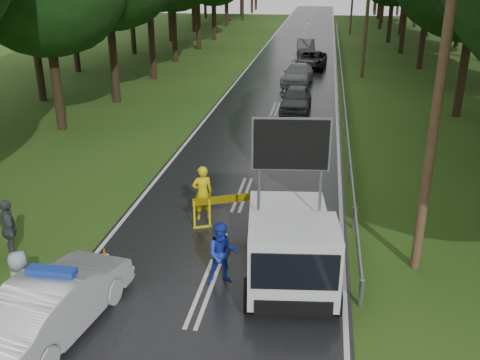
% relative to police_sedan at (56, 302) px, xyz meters
% --- Properties ---
extents(ground, '(160.00, 160.00, 0.00)m').
position_rel_police_sedan_xyz_m(ground, '(2.80, 1.89, -0.70)').
color(ground, '#224112').
rests_on(ground, ground).
extents(road, '(7.00, 140.00, 0.02)m').
position_rel_police_sedan_xyz_m(road, '(2.80, 31.89, -0.69)').
color(road, black).
rests_on(road, ground).
extents(guardrail, '(0.12, 60.06, 0.70)m').
position_rel_police_sedan_xyz_m(guardrail, '(6.50, 31.56, -0.15)').
color(guardrail, gray).
rests_on(guardrail, ground).
extents(utility_pole_near, '(1.40, 0.24, 10.00)m').
position_rel_police_sedan_xyz_m(utility_pole_near, '(8.00, 3.89, 4.37)').
color(utility_pole_near, '#4E3224').
rests_on(utility_pole_near, ground).
extents(utility_pole_mid, '(1.40, 0.24, 10.00)m').
position_rel_police_sedan_xyz_m(utility_pole_mid, '(8.00, 29.89, 4.37)').
color(utility_pole_mid, '#4E3224').
rests_on(utility_pole_mid, ground).
extents(police_sedan, '(2.08, 4.38, 1.52)m').
position_rel_police_sedan_xyz_m(police_sedan, '(0.00, 0.00, 0.00)').
color(police_sedan, silver).
rests_on(police_sedan, ground).
extents(work_truck, '(2.63, 5.01, 3.83)m').
position_rel_police_sedan_xyz_m(work_truck, '(4.78, 2.75, 0.34)').
color(work_truck, gray).
rests_on(work_truck, ground).
extents(barrier, '(2.22, 1.00, 0.99)m').
position_rel_police_sedan_xyz_m(barrier, '(2.84, 5.57, 0.05)').
color(barrier, yellow).
rests_on(barrier, ground).
extents(officer, '(0.76, 0.65, 1.76)m').
position_rel_police_sedan_xyz_m(officer, '(1.88, 5.83, 0.18)').
color(officer, yellow).
rests_on(officer, ground).
extents(civilian, '(0.93, 0.82, 1.63)m').
position_rel_police_sedan_xyz_m(civilian, '(3.16, 2.39, 0.12)').
color(civilian, '#1B33B3').
rests_on(civilian, ground).
extents(bystander_mid, '(0.97, 1.03, 1.70)m').
position_rel_police_sedan_xyz_m(bystander_mid, '(-2.65, 2.68, 0.16)').
color(bystander_mid, '#43444B').
rests_on(bystander_mid, ground).
extents(bystander_right, '(0.92, 0.92, 1.61)m').
position_rel_police_sedan_xyz_m(bystander_right, '(-1.00, 0.39, 0.11)').
color(bystander_right, '#8D9FA9').
rests_on(bystander_right, ground).
extents(queue_car_first, '(1.65, 3.94, 1.33)m').
position_rel_police_sedan_xyz_m(queue_car_first, '(3.93, 19.75, -0.03)').
color(queue_car_first, '#43474B').
rests_on(queue_car_first, ground).
extents(queue_car_second, '(2.21, 4.58, 1.29)m').
position_rel_police_sedan_xyz_m(queue_car_second, '(3.60, 26.96, -0.05)').
color(queue_car_second, gray).
rests_on(queue_car_second, ground).
extents(queue_car_third, '(2.47, 4.79, 1.29)m').
position_rel_police_sedan_xyz_m(queue_car_third, '(4.30, 32.96, -0.05)').
color(queue_car_third, black).
rests_on(queue_car_third, ground).
extents(queue_car_fourth, '(1.82, 4.37, 1.41)m').
position_rel_police_sedan_xyz_m(queue_car_fourth, '(3.60, 39.39, 0.01)').
color(queue_car_fourth, '#3F4247').
rests_on(queue_car_fourth, ground).
extents(cone_near_left, '(0.37, 0.37, 0.77)m').
position_rel_police_sedan_xyz_m(cone_near_left, '(-0.70, 0.37, -0.32)').
color(cone_near_left, black).
rests_on(cone_near_left, ground).
extents(cone_center, '(0.38, 0.38, 0.81)m').
position_rel_police_sedan_xyz_m(cone_center, '(2.89, 3.89, -0.30)').
color(cone_center, black).
rests_on(cone_center, ground).
extents(cone_far, '(0.35, 0.35, 0.73)m').
position_rel_police_sedan_xyz_m(cone_far, '(3.43, 6.89, -0.34)').
color(cone_far, black).
rests_on(cone_far, ground).
extents(cone_left_mid, '(0.35, 0.35, 0.74)m').
position_rel_police_sedan_xyz_m(cone_left_mid, '(0.09, 2.39, -0.34)').
color(cone_left_mid, black).
rests_on(cone_left_mid, ground).
extents(cone_right, '(0.31, 0.31, 0.65)m').
position_rel_police_sedan_xyz_m(cone_right, '(5.35, 6.39, -0.38)').
color(cone_right, black).
rests_on(cone_right, ground).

